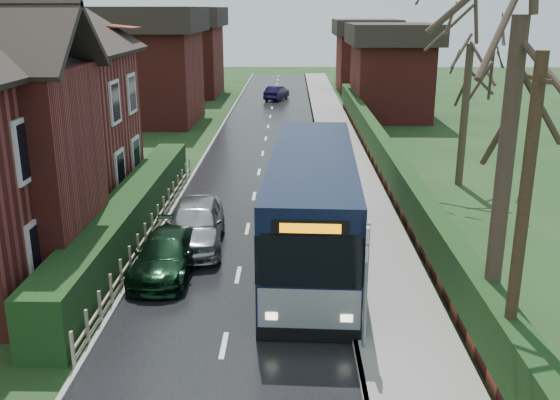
{
  "coord_description": "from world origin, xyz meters",
  "views": [
    {
      "loc": [
        1.54,
        -14.79,
        7.51
      ],
      "look_at": [
        1.2,
        3.72,
        1.8
      ],
      "focal_mm": 40.0,
      "sensor_mm": 36.0,
      "label": 1
    }
  ],
  "objects_px": {
    "bus": "(312,207)",
    "telegraph_pole": "(520,237)",
    "car_green": "(167,254)",
    "bus_stop_sign": "(366,269)",
    "car_silver": "(195,223)"
  },
  "relations": [
    {
      "from": "bus",
      "to": "bus_stop_sign",
      "type": "distance_m",
      "value": 5.86
    },
    {
      "from": "car_silver",
      "to": "car_green",
      "type": "relative_size",
      "value": 1.11
    },
    {
      "from": "bus",
      "to": "car_green",
      "type": "bearing_deg",
      "value": -159.7
    },
    {
      "from": "car_green",
      "to": "telegraph_pole",
      "type": "relative_size",
      "value": 0.6
    },
    {
      "from": "car_silver",
      "to": "telegraph_pole",
      "type": "height_order",
      "value": "telegraph_pole"
    },
    {
      "from": "bus",
      "to": "bus_stop_sign",
      "type": "relative_size",
      "value": 3.52
    },
    {
      "from": "bus_stop_sign",
      "to": "car_silver",
      "type": "bearing_deg",
      "value": 133.79
    },
    {
      "from": "car_silver",
      "to": "car_green",
      "type": "height_order",
      "value": "car_silver"
    },
    {
      "from": "bus",
      "to": "car_green",
      "type": "distance_m",
      "value": 4.65
    },
    {
      "from": "car_silver",
      "to": "telegraph_pole",
      "type": "distance_m",
      "value": 11.44
    },
    {
      "from": "bus_stop_sign",
      "to": "telegraph_pole",
      "type": "relative_size",
      "value": 0.46
    },
    {
      "from": "car_green",
      "to": "car_silver",
      "type": "bearing_deg",
      "value": 78.86
    },
    {
      "from": "car_silver",
      "to": "bus_stop_sign",
      "type": "distance_m",
      "value": 8.28
    },
    {
      "from": "bus",
      "to": "bus_stop_sign",
      "type": "bearing_deg",
      "value": -77.72
    },
    {
      "from": "bus",
      "to": "telegraph_pole",
      "type": "bearing_deg",
      "value": -61.75
    }
  ]
}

